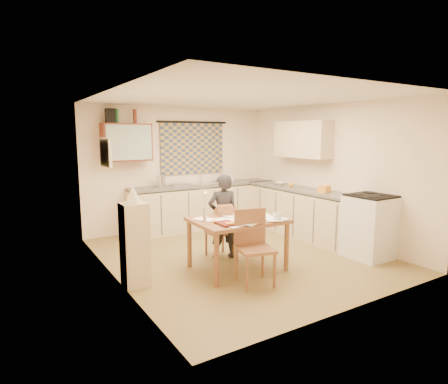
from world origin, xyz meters
TOP-DOWN VIEW (x-y plane):
  - floor at (0.00, 0.00)m, footprint 4.00×4.50m
  - ceiling at (0.00, 0.00)m, footprint 4.00×4.50m
  - wall_back at (0.00, 2.26)m, footprint 4.00×0.02m
  - wall_front at (0.00, -2.26)m, footprint 4.00×0.02m
  - wall_left at (-2.01, 0.00)m, footprint 0.02×4.50m
  - wall_right at (2.01, 0.00)m, footprint 0.02×4.50m
  - window_blind at (0.30, 2.22)m, footprint 1.45×0.03m
  - curtain_rod at (0.30, 2.20)m, footprint 1.60×0.04m
  - wall_cabinet at (-1.15, 2.08)m, footprint 0.90×0.34m
  - wall_cabinet_glass at (-1.15, 1.91)m, footprint 0.84×0.02m
  - upper_cabinet_right at (1.83, 0.55)m, footprint 0.34×1.30m
  - framed_print at (-1.97, 0.40)m, footprint 0.04×0.50m
  - print_canvas at (-1.95, 0.40)m, footprint 0.01×0.42m
  - counter_back at (0.48, 1.95)m, footprint 3.30×0.62m
  - counter_right at (1.70, 0.27)m, footprint 0.62×2.95m
  - stove at (1.70, -1.17)m, footprint 0.65×0.65m
  - sink at (0.40, 1.95)m, footprint 0.65×0.57m
  - tap at (0.45, 2.13)m, footprint 0.03×0.03m
  - dish_rack at (-0.14, 1.95)m, footprint 0.36×0.32m
  - kettle at (-0.54, 1.95)m, footprint 0.22×0.22m
  - mixing_bowl at (1.03, 1.95)m, footprint 0.31×0.31m
  - soap_bottle at (0.81, 2.00)m, footprint 0.11×0.11m
  - bowl at (1.70, 1.03)m, footprint 0.37×0.37m
  - orange_bag at (1.70, -0.18)m, footprint 0.26×0.22m
  - fruit_orange at (1.65, 0.64)m, footprint 0.10×0.10m
  - speaker at (-1.43, 2.08)m, footprint 0.18×0.22m
  - bottle_green at (-1.31, 2.08)m, footprint 0.08×0.08m
  - bottle_brown at (-0.97, 2.08)m, footprint 0.08×0.08m
  - dining_table at (-0.38, -0.51)m, footprint 1.29×1.00m
  - chair_far at (-0.31, 0.09)m, footprint 0.38×0.38m
  - chair_near at (-0.50, -1.09)m, footprint 0.53×0.53m
  - person at (-0.30, 0.03)m, footprint 0.62×0.51m
  - shelf_stand at (-1.84, -0.32)m, footprint 0.32×0.30m
  - lampshade at (-1.84, -0.32)m, footprint 0.20×0.20m
  - letter_rack at (-0.43, -0.25)m, footprint 0.24×0.17m
  - mug at (0.04, -0.88)m, footprint 0.20×0.20m
  - magazine at (-0.82, -0.73)m, footprint 0.23×0.30m
  - book at (-0.81, -0.61)m, footprint 0.16×0.22m
  - orange_box at (-0.70, -0.81)m, footprint 0.14×0.12m
  - eyeglasses at (-0.27, -0.79)m, footprint 0.13×0.05m
  - candle_holder at (-0.86, -0.41)m, footprint 0.07×0.07m
  - candle at (-0.85, -0.41)m, footprint 0.03×0.03m
  - candle_flame at (-0.86, -0.44)m, footprint 0.02×0.02m
  - papers at (-0.33, -0.63)m, footprint 1.18×0.89m

SIDE VIEW (x-z plane):
  - floor at x=0.00m, z-range -0.02..0.00m
  - chair_far at x=-0.31m, z-range -0.16..0.67m
  - chair_near at x=-0.50m, z-range -0.19..0.79m
  - dining_table at x=-0.38m, z-range 0.00..0.75m
  - counter_right at x=1.70m, z-range -0.01..0.91m
  - counter_back at x=0.48m, z-range -0.01..0.91m
  - stove at x=1.70m, z-range 0.00..1.01m
  - shelf_stand at x=-1.84m, z-range 0.00..1.09m
  - person at x=-0.30m, z-range 0.00..1.35m
  - eyeglasses at x=-0.27m, z-range 0.75..0.77m
  - book at x=-0.81m, z-range 0.75..0.77m
  - papers at x=-0.33m, z-range 0.75..0.77m
  - magazine at x=-0.82m, z-range 0.75..0.78m
  - orange_box at x=-0.70m, z-range 0.75..0.79m
  - mug at x=0.04m, z-range 0.75..0.86m
  - letter_rack at x=-0.43m, z-range 0.75..0.91m
  - candle_holder at x=-0.86m, z-range 0.75..0.93m
  - sink at x=0.40m, z-range 0.83..0.93m
  - bowl at x=1.70m, z-range 0.92..0.97m
  - dish_rack at x=-0.14m, z-range 0.92..0.98m
  - fruit_orange at x=1.65m, z-range 0.92..1.02m
  - orange_bag at x=1.70m, z-range 0.92..1.04m
  - mixing_bowl at x=1.03m, z-range 0.92..1.08m
  - soap_bottle at x=0.81m, z-range 0.92..1.10m
  - kettle at x=-0.54m, z-range 0.92..1.16m
  - candle at x=-0.85m, z-range 0.93..1.15m
  - tap at x=0.45m, z-range 0.92..1.20m
  - candle_flame at x=-0.86m, z-range 1.15..1.17m
  - lampshade at x=-1.84m, z-range 1.09..1.31m
  - wall_back at x=0.00m, z-range 0.00..2.50m
  - wall_front at x=0.00m, z-range 0.00..2.50m
  - wall_left at x=-2.01m, z-range 0.00..2.50m
  - wall_right at x=2.01m, z-range 0.00..2.50m
  - window_blind at x=0.30m, z-range 1.12..2.17m
  - framed_print at x=-1.97m, z-range 1.50..1.90m
  - print_canvas at x=-1.95m, z-range 1.54..1.86m
  - wall_cabinet at x=-1.15m, z-range 1.45..2.15m
  - wall_cabinet_glass at x=-1.15m, z-range 1.48..2.12m
  - upper_cabinet_right at x=1.83m, z-range 1.50..2.20m
  - curtain_rod at x=0.30m, z-range 2.18..2.22m
  - speaker at x=-1.43m, z-range 2.15..2.41m
  - bottle_green at x=-1.31m, z-range 2.15..2.41m
  - bottle_brown at x=-0.97m, z-range 2.15..2.41m
  - ceiling at x=0.00m, z-range 2.50..2.52m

